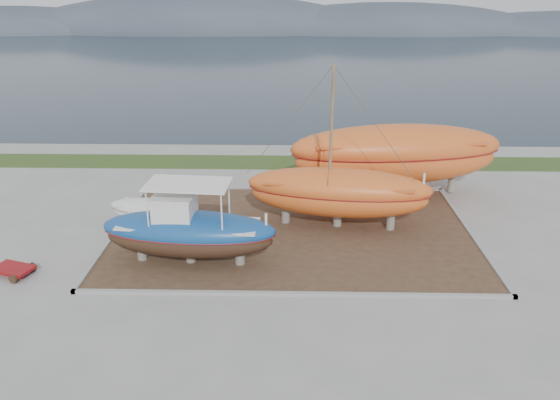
# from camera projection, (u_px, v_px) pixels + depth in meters

# --- Properties ---
(ground) EXTENTS (140.00, 140.00, 0.00)m
(ground) POSITION_uv_depth(u_px,v_px,m) (292.00, 270.00, 24.44)
(ground) COLOR gray
(ground) RESTS_ON ground
(dirt_patch) EXTENTS (18.00, 12.00, 0.06)m
(dirt_patch) POSITION_uv_depth(u_px,v_px,m) (293.00, 232.00, 28.14)
(dirt_patch) COLOR #422D1E
(dirt_patch) RESTS_ON ground
(curb_frame) EXTENTS (18.60, 12.60, 0.15)m
(curb_frame) POSITION_uv_depth(u_px,v_px,m) (293.00, 231.00, 28.12)
(curb_frame) COLOR gray
(curb_frame) RESTS_ON ground
(grass_strip) EXTENTS (44.00, 3.00, 0.08)m
(grass_strip) POSITION_uv_depth(u_px,v_px,m) (293.00, 162.00, 38.79)
(grass_strip) COLOR #284219
(grass_strip) RESTS_ON ground
(sea) EXTENTS (260.00, 100.00, 0.04)m
(sea) POSITION_uv_depth(u_px,v_px,m) (293.00, 60.00, 89.33)
(sea) COLOR #192732
(sea) RESTS_ON ground
(mountain_ridge) EXTENTS (200.00, 36.00, 20.00)m
(mountain_ridge) POSITION_uv_depth(u_px,v_px,m) (293.00, 31.00, 140.31)
(mountain_ridge) COLOR #333D49
(mountain_ridge) RESTS_ON ground
(blue_caique) EXTENTS (8.10, 3.06, 3.82)m
(blue_caique) POSITION_uv_depth(u_px,v_px,m) (188.00, 223.00, 24.41)
(blue_caique) COLOR navy
(blue_caique) RESTS_ON dirt_patch
(white_dinghy) EXTENTS (4.79, 2.61, 1.36)m
(white_dinghy) POSITION_uv_depth(u_px,v_px,m) (151.00, 213.00, 28.61)
(white_dinghy) COLOR silver
(white_dinghy) RESTS_ON dirt_patch
(orange_sailboat) EXTENTS (9.81, 4.06, 8.31)m
(orange_sailboat) POSITION_uv_depth(u_px,v_px,m) (340.00, 150.00, 27.24)
(orange_sailboat) COLOR #D15920
(orange_sailboat) RESTS_ON dirt_patch
(orange_bare_hull) EXTENTS (12.98, 5.32, 4.13)m
(orange_bare_hull) POSITION_uv_depth(u_px,v_px,m) (395.00, 161.00, 32.29)
(orange_bare_hull) COLOR #D15920
(orange_bare_hull) RESTS_ON dirt_patch
(red_trailer) EXTENTS (2.83, 2.00, 0.36)m
(red_trailer) POSITION_uv_depth(u_px,v_px,m) (13.00, 271.00, 24.02)
(red_trailer) COLOR maroon
(red_trailer) RESTS_ON ground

